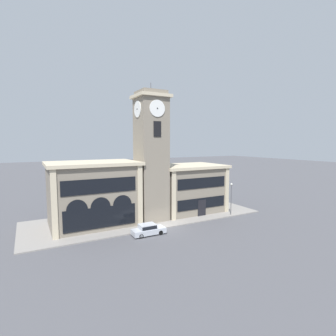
% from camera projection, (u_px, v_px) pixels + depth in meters
% --- Properties ---
extents(ground_plane, '(300.00, 300.00, 0.00)m').
position_uv_depth(ground_plane, '(165.00, 228.00, 36.50)').
color(ground_plane, '#4C4C51').
extents(sidewalk_kerb, '(36.53, 12.62, 0.15)m').
position_uv_depth(sidewalk_kerb, '(147.00, 217.00, 42.01)').
color(sidewalk_kerb, gray).
rests_on(sidewalk_kerb, ground_plane).
extents(clock_tower, '(4.88, 4.88, 20.72)m').
position_uv_depth(clock_tower, '(151.00, 157.00, 39.52)').
color(clock_tower, gray).
rests_on(clock_tower, ground_plane).
extents(town_hall_left_wing, '(12.58, 8.85, 9.22)m').
position_uv_depth(town_hall_left_wing, '(93.00, 193.00, 37.78)').
color(town_hall_left_wing, gray).
rests_on(town_hall_left_wing, ground_plane).
extents(town_hall_right_wing, '(11.83, 8.85, 8.11)m').
position_uv_depth(town_hall_right_wing, '(188.00, 188.00, 45.58)').
color(town_hall_right_wing, gray).
rests_on(town_hall_right_wing, ground_plane).
extents(parked_car_near, '(4.38, 1.83, 1.43)m').
position_uv_depth(parked_car_near, '(148.00, 229.00, 33.94)').
color(parked_car_near, '#B2B7C1').
rests_on(parked_car_near, ground_plane).
extents(street_lamp, '(0.36, 0.36, 5.22)m').
position_uv_depth(street_lamp, '(231.00, 194.00, 42.64)').
color(street_lamp, '#4C4C51').
rests_on(street_lamp, sidewalk_kerb).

